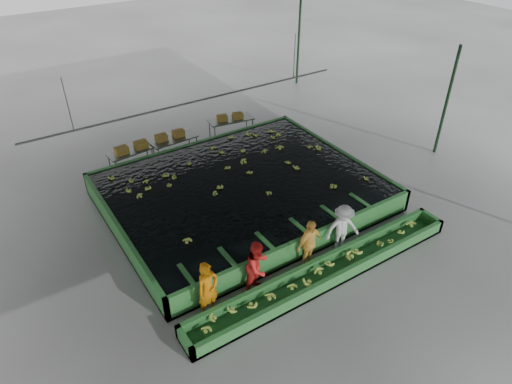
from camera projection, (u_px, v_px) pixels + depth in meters
ground at (263, 220)px, 17.08m from camera, size 80.00×80.00×0.00m
shed_roof at (265, 94)px, 14.28m from camera, size 20.00×22.00×0.04m
shed_posts at (264, 163)px, 15.68m from camera, size 20.00×22.00×5.00m
flotation_tank at (242, 192)px, 17.87m from camera, size 10.00×8.00×0.90m
tank_water at (242, 183)px, 17.65m from camera, size 9.70×7.70×0.00m
sorting_trough at (326, 272)px, 14.45m from camera, size 10.00×1.00×0.50m
cableway_rail at (197, 101)px, 18.87m from camera, size 0.08×0.08×14.00m
rail_hanger_left at (68, 105)px, 16.05m from camera, size 0.04×0.04×2.00m
rail_hanger_right at (294, 56)px, 20.57m from camera, size 0.04×0.04×2.00m
worker_a at (208, 289)px, 12.92m from camera, size 0.74×0.54×1.87m
worker_b at (258, 267)px, 13.68m from camera, size 1.10×0.98×1.85m
worker_c at (309, 244)px, 14.58m from camera, size 1.12×0.60×1.81m
worker_d at (343, 229)px, 15.22m from camera, size 1.33×1.01×1.82m
packing_table_left at (132, 160)px, 19.93m from camera, size 2.08×1.04×0.91m
packing_table_mid at (175, 148)px, 20.76m from camera, size 2.18×0.98×0.97m
packing_table_right at (231, 128)px, 22.41m from camera, size 2.30×1.19×1.00m
box_stack_left at (132, 151)px, 19.67m from camera, size 1.46×0.48×0.31m
box_stack_mid at (170, 138)px, 20.49m from camera, size 1.34×0.40×0.29m
box_stack_right at (230, 120)px, 22.06m from camera, size 1.32×0.64×0.27m
floating_bananas at (231, 174)px, 18.20m from camera, size 8.45×5.76×0.12m
trough_bananas at (327, 269)px, 14.36m from camera, size 9.68×0.65×0.13m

